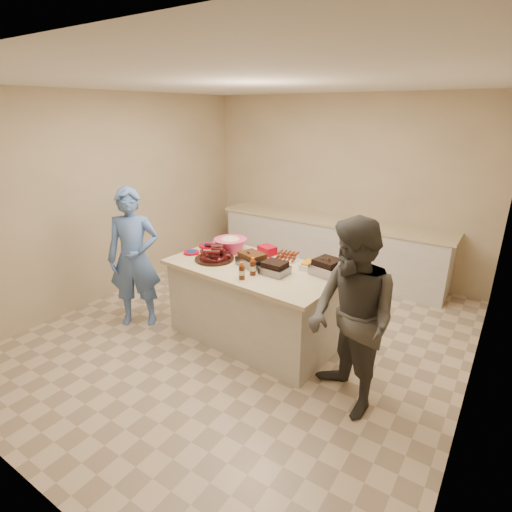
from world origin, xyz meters
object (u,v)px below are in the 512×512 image
Objects in this scene: roasting_pan at (327,274)px; mustard_bottle at (255,260)px; coleslaw_bowl at (231,251)px; island at (254,338)px; rib_platter at (215,260)px; bbq_bottle_b at (253,275)px; bbq_bottle_a at (242,279)px; plastic_cup at (228,246)px; guest_blue at (141,321)px; guest_gray at (344,403)px.

mustard_bottle is (-0.84, -0.05, 0.00)m from roasting_pan.
island is at bearing -26.31° from coleslaw_bowl.
bbq_bottle_b is (0.60, -0.13, 0.00)m from rib_platter.
bbq_bottle_b is at bearing -35.73° from coleslaw_bowl.
coleslaw_bowl is (-0.02, 0.32, 0.00)m from rib_platter.
mustard_bottle is at bearing 120.87° from bbq_bottle_b.
bbq_bottle_a is (0.57, -0.27, 0.00)m from rib_platter.
bbq_bottle_a reaches higher than island.
mustard_bottle is at bearing 123.07° from island.
coleslaw_bowl is 0.84m from bbq_bottle_a.
roasting_pan is 1.24m from coleslaw_bowl.
rib_platter is 0.49m from plastic_cup.
rib_platter is 2.37× the size of bbq_bottle_b.
bbq_bottle_b is at bearing -53.29° from island.
plastic_cup reaches higher than guest_blue.
roasting_pan is (0.75, 0.23, 0.89)m from island.
mustard_bottle is at bearing -9.74° from coleslaw_bowl.
roasting_pan is 0.16× the size of guest_gray.
coleslaw_bowl reaches higher than rib_platter.
coleslaw_bowl is 2.09m from guest_gray.
bbq_bottle_b reaches higher than bbq_bottle_a.
bbq_bottle_a is at bearing -101.32° from bbq_bottle_b.
roasting_pan is at bearing 165.27° from guest_gray.
mustard_bottle is at bearing -9.89° from guest_blue.
guest_gray is (1.91, -0.83, -0.89)m from plastic_cup.
plastic_cup is (-0.74, 0.73, 0.00)m from bbq_bottle_a.
coleslaw_bowl is 2.09× the size of bbq_bottle_b.
mustard_bottle is at bearing -167.07° from guest_gray.
guest_gray is (0.53, -0.68, -0.89)m from roasting_pan.
guest_gray reaches higher than guest_blue.
rib_platter is at bearing -154.64° from guest_gray.
bbq_bottle_b is 0.11× the size of guest_blue.
rib_platter is 0.26× the size of guest_gray.
island is 4.83× the size of coleslaw_bowl.
roasting_pan is 0.71× the size of coleslaw_bowl.
coleslaw_bowl is 3.74× the size of plastic_cup.
coleslaw_bowl reaches higher than guest_gray.
bbq_bottle_a is (0.59, -0.59, 0.00)m from coleslaw_bowl.
coleslaw_bowl is at bearing 144.27° from bbq_bottle_b.
guest_gray is at bearing -24.43° from mustard_bottle.
rib_platter is 0.63m from bbq_bottle_a.
coleslaw_bowl is at bearing 170.26° from mustard_bottle.
roasting_pan is 0.87m from bbq_bottle_a.
roasting_pan is at bearing 34.97° from bbq_bottle_b.
coleslaw_bowl is at bearing 157.88° from island.
bbq_bottle_a is 1.60× the size of mustard_bottle.
mustard_bottle is (-0.20, 0.53, 0.00)m from bbq_bottle_a.
bbq_bottle_a is (0.10, -0.35, 0.89)m from island.
rib_platter is at bearing -13.49° from guest_blue.
island is 1.04m from coleslaw_bowl.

